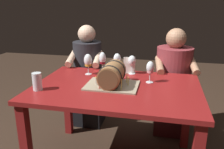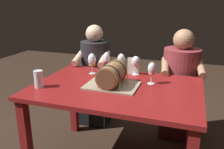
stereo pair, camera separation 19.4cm
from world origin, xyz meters
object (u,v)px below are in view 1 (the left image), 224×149
Objects in this scene: wine_glass_red at (103,59)px; person_seated_right at (172,85)px; wine_glass_white at (117,60)px; person_seated_left at (88,81)px; wine_glass_empty at (132,61)px; wine_glass_rose at (150,68)px; barrel_cake at (112,76)px; dining_table at (116,98)px; menu_card at (129,65)px; wine_glass_amber at (88,61)px; beer_pint at (37,82)px.

person_seated_right reaches higher than wine_glass_red.
person_seated_left is at bearing 141.64° from wine_glass_white.
wine_glass_rose is (0.19, -0.21, 0.00)m from wine_glass_empty.
barrel_cake is at bearing -126.34° from person_seated_right.
wine_glass_rose reaches higher than dining_table.
person_seated_left is (-0.53, 0.31, -0.30)m from menu_card.
dining_table is 0.48m from wine_glass_amber.
wine_glass_rose reaches higher than menu_card.
wine_glass_amber is at bearing 137.46° from barrel_cake.
wine_glass_empty is 0.15× the size of person_seated_left.
barrel_cake is at bearing -42.54° from wine_glass_amber.
wine_glass_empty is 0.73m from person_seated_left.
wine_glass_amber reaches higher than dining_table.
person_seated_right is (0.55, 0.32, -0.33)m from wine_glass_white.
dining_table is 6.91× the size of wine_glass_amber.
barrel_cake is 2.69× the size of menu_card.
wine_glass_empty is 0.14m from wine_glass_white.
dining_table is at bearing -79.43° from wine_glass_white.
wine_glass_white is 1.20× the size of menu_card.
barrel_cake is at bearing -168.87° from dining_table.
wine_glass_red reaches higher than beer_pint.
wine_glass_amber is at bearing -178.02° from menu_card.
menu_card is at bearing -30.85° from person_seated_left.
wine_glass_white is 0.95× the size of wine_glass_red.
wine_glass_white is at bearing -38.36° from person_seated_left.
person_seated_right is at bearing 0.03° from person_seated_left.
wine_glass_red reaches higher than wine_glass_empty.
wine_glass_empty is 1.12× the size of menu_card.
barrel_cake is at bearing -84.93° from wine_glass_white.
wine_glass_empty is at bearing 73.47° from barrel_cake.
wine_glass_red is 0.84m from person_seated_right.
menu_card is (0.08, 0.38, -0.01)m from barrel_cake.
barrel_cake is 2.28× the size of wine_glass_rose.
menu_card is (0.26, 0.03, -0.05)m from wine_glass_red.
beer_pint is (-0.55, -0.21, -0.02)m from barrel_cake.
wine_glass_amber is 0.17× the size of person_seated_right.
wine_glass_empty is at bearing 3.08° from wine_glass_red.
wine_glass_amber is at bearing -157.49° from wine_glass_white.
beer_pint is 0.12× the size of person_seated_left.
person_seated_left is (0.11, 0.91, -0.29)m from beer_pint.
person_seated_left is (-0.27, 0.34, -0.35)m from wine_glass_red.
barrel_cake is at bearing -106.53° from wine_glass_empty.
person_seated_right reaches higher than beer_pint.
barrel_cake is at bearing -151.89° from wine_glass_rose.
beer_pint is (-0.26, -0.48, -0.06)m from wine_glass_amber.
barrel_cake is at bearing -64.02° from wine_glass_red.
wine_glass_red is at bearing 120.88° from dining_table.
barrel_cake is 0.38m from wine_glass_white.
wine_glass_amber is 0.98× the size of wine_glass_red.
barrel_cake is 2.13× the size of wine_glass_red.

